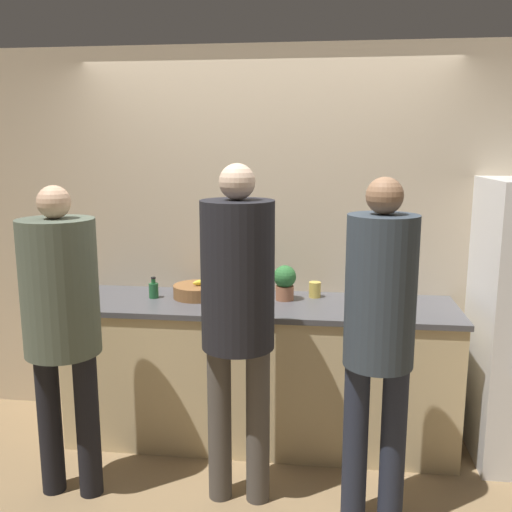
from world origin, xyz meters
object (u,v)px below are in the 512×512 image
at_px(fruit_bowl, 198,291).
at_px(cup_yellow, 315,290).
at_px(potted_plant, 285,281).
at_px(bottle_clear, 405,306).
at_px(bottle_green, 154,290).
at_px(person_center, 238,302).
at_px(utensil_crock, 250,284).
at_px(person_left, 61,310).
at_px(person_right, 379,324).

bearing_deg(fruit_bowl, cup_yellow, 7.22).
height_order(fruit_bowl, potted_plant, potted_plant).
relative_size(bottle_clear, potted_plant, 0.62).
xyz_separation_m(bottle_clear, bottle_green, (-1.61, 0.20, -0.00)).
height_order(person_center, utensil_crock, person_center).
distance_m(fruit_bowl, potted_plant, 0.59).
xyz_separation_m(person_left, person_center, (0.95, 0.06, 0.06)).
bearing_deg(cup_yellow, fruit_bowl, -172.78).
bearing_deg(cup_yellow, potted_plant, -155.47).
relative_size(fruit_bowl, cup_yellow, 3.11).
bearing_deg(potted_plant, bottle_clear, -18.92).
height_order(bottle_green, potted_plant, potted_plant).
height_order(person_center, fruit_bowl, person_center).
xyz_separation_m(person_right, potted_plant, (-0.53, 0.87, -0.01)).
xyz_separation_m(fruit_bowl, utensil_crock, (0.33, 0.16, 0.02)).
bearing_deg(person_right, person_center, 172.44).
height_order(fruit_bowl, bottle_green, bottle_green).
distance_m(person_left, bottle_clear, 1.97).
xyz_separation_m(person_right, utensil_crock, (-0.78, 1.03, -0.07)).
bearing_deg(person_left, potted_plant, 36.34).
bearing_deg(person_right, bottle_green, 149.82).
distance_m(person_right, fruit_bowl, 1.41).
height_order(fruit_bowl, utensil_crock, utensil_crock).
distance_m(fruit_bowl, bottle_clear, 1.34).
bearing_deg(fruit_bowl, person_center, -62.98).
height_order(person_center, bottle_green, person_center).
bearing_deg(cup_yellow, person_left, -145.21).
bearing_deg(bottle_clear, person_center, -150.49).
xyz_separation_m(person_right, cup_yellow, (-0.34, 0.96, -0.08)).
height_order(person_center, potted_plant, person_center).
bearing_deg(person_left, bottle_green, 70.99).
xyz_separation_m(utensil_crock, cup_yellow, (0.45, -0.06, -0.01)).
relative_size(utensil_crock, potted_plant, 1.24).
relative_size(person_center, bottle_clear, 12.81).
xyz_separation_m(fruit_bowl, bottle_clear, (1.32, -0.24, 0.01)).
xyz_separation_m(utensil_crock, potted_plant, (0.25, -0.15, 0.06)).
relative_size(bottle_green, potted_plant, 0.62).
distance_m(person_left, bottle_green, 0.83).
xyz_separation_m(person_center, potted_plant, (0.19, 0.78, -0.07)).
distance_m(person_center, potted_plant, 0.80).
bearing_deg(bottle_green, cup_yellow, 7.87).
height_order(person_right, cup_yellow, person_right).
bearing_deg(person_center, cup_yellow, 66.08).
bearing_deg(person_left, bottle_clear, 17.30).
xyz_separation_m(bottle_clear, cup_yellow, (-0.54, 0.34, -0.00)).
xyz_separation_m(person_left, fruit_bowl, (0.56, 0.83, -0.09)).
bearing_deg(bottle_clear, utensil_crock, 157.76).
bearing_deg(bottle_green, potted_plant, 3.82).
relative_size(person_left, fruit_bowl, 5.36).
bearing_deg(utensil_crock, fruit_bowl, -154.26).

